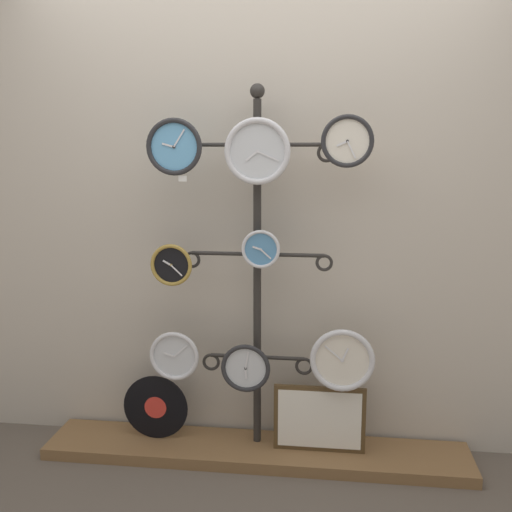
# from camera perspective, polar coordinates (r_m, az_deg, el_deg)

# --- Properties ---
(ground_plane) EXTENTS (12.00, 12.00, 0.00)m
(ground_plane) POSITION_cam_1_polar(r_m,az_deg,el_deg) (3.00, -0.93, -21.74)
(ground_plane) COLOR brown
(shop_wall) EXTENTS (4.40, 0.04, 2.80)m
(shop_wall) POSITION_cam_1_polar(r_m,az_deg,el_deg) (3.12, 0.49, 6.74)
(shop_wall) COLOR #BCB2A3
(shop_wall) RESTS_ON ground_plane
(low_shelf) EXTENTS (2.20, 0.36, 0.06)m
(low_shelf) POSITION_cam_1_polar(r_m,az_deg,el_deg) (3.29, -0.02, -18.09)
(low_shelf) COLOR brown
(low_shelf) RESTS_ON ground_plane
(display_stand) EXTENTS (0.76, 0.42, 1.90)m
(display_stand) POSITION_cam_1_polar(r_m,az_deg,el_deg) (3.11, 0.12, -8.24)
(display_stand) COLOR #282623
(display_stand) RESTS_ON ground_plane
(clock_top_left) EXTENTS (0.27, 0.04, 0.27)m
(clock_top_left) POSITION_cam_1_polar(r_m,az_deg,el_deg) (2.92, -7.79, 10.27)
(clock_top_left) COLOR #60A8DB
(clock_top_center) EXTENTS (0.32, 0.04, 0.32)m
(clock_top_center) POSITION_cam_1_polar(r_m,az_deg,el_deg) (2.87, 0.13, 9.94)
(clock_top_center) COLOR silver
(clock_top_right) EXTENTS (0.24, 0.04, 0.24)m
(clock_top_right) POSITION_cam_1_polar(r_m,az_deg,el_deg) (2.84, 8.70, 10.76)
(clock_top_right) COLOR silver
(clock_middle_left) EXTENTS (0.21, 0.04, 0.21)m
(clock_middle_left) POSITION_cam_1_polar(r_m,az_deg,el_deg) (3.00, -8.05, -0.84)
(clock_middle_left) COLOR black
(clock_middle_center) EXTENTS (0.19, 0.04, 0.19)m
(clock_middle_center) POSITION_cam_1_polar(r_m,az_deg,el_deg) (2.91, 0.47, 0.67)
(clock_middle_center) COLOR #4C84B2
(clock_bottom_left) EXTENTS (0.26, 0.04, 0.26)m
(clock_bottom_left) POSITION_cam_1_polar(r_m,az_deg,el_deg) (3.14, -7.77, -9.40)
(clock_bottom_left) COLOR silver
(clock_bottom_center) EXTENTS (0.25, 0.04, 0.25)m
(clock_bottom_center) POSITION_cam_1_polar(r_m,az_deg,el_deg) (3.06, -0.98, -10.60)
(clock_bottom_center) COLOR silver
(clock_bottom_right) EXTENTS (0.32, 0.04, 0.32)m
(clock_bottom_right) POSITION_cam_1_polar(r_m,az_deg,el_deg) (3.01, 8.22, -9.79)
(clock_bottom_right) COLOR silver
(vinyl_record) EXTENTS (0.35, 0.01, 0.35)m
(vinyl_record) POSITION_cam_1_polar(r_m,az_deg,el_deg) (3.32, -9.54, -14.02)
(vinyl_record) COLOR black
(vinyl_record) RESTS_ON low_shelf
(picture_frame) EXTENTS (0.47, 0.02, 0.35)m
(picture_frame) POSITION_cam_1_polar(r_m,az_deg,el_deg) (3.17, 6.06, -15.18)
(picture_frame) COLOR #4C381E
(picture_frame) RESTS_ON low_shelf
(price_tag_upper) EXTENTS (0.04, 0.00, 0.03)m
(price_tag_upper) POSITION_cam_1_polar(r_m,az_deg,el_deg) (2.91, -7.01, 7.33)
(price_tag_upper) COLOR white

